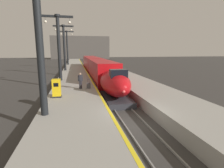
% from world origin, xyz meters
% --- Properties ---
extents(ground_plane, '(260.00, 260.00, 0.00)m').
position_xyz_m(ground_plane, '(0.00, 0.00, 0.00)').
color(ground_plane, '#33302D').
extents(platform_left, '(4.80, 110.00, 1.05)m').
position_xyz_m(platform_left, '(-4.05, 24.75, 0.53)').
color(platform_left, gray).
rests_on(platform_left, ground).
extents(platform_right, '(4.80, 110.00, 1.05)m').
position_xyz_m(platform_right, '(4.05, 24.75, 0.53)').
color(platform_right, gray).
rests_on(platform_right, ground).
extents(platform_left_safety_stripe, '(0.20, 107.80, 0.01)m').
position_xyz_m(platform_left_safety_stripe, '(-1.77, 24.75, 1.05)').
color(platform_left_safety_stripe, yellow).
rests_on(platform_left_safety_stripe, platform_left).
extents(rail_main_left, '(0.08, 110.00, 0.12)m').
position_xyz_m(rail_main_left, '(-0.75, 27.50, 0.06)').
color(rail_main_left, slate).
rests_on(rail_main_left, ground).
extents(rail_main_right, '(0.08, 110.00, 0.12)m').
position_xyz_m(rail_main_right, '(0.75, 27.50, 0.06)').
color(rail_main_right, slate).
rests_on(rail_main_right, ground).
extents(highspeed_train_main, '(2.92, 38.35, 3.60)m').
position_xyz_m(highspeed_train_main, '(0.00, 21.72, 1.92)').
color(highspeed_train_main, '#B20F14').
rests_on(highspeed_train_main, ground).
extents(station_column_near, '(4.00, 0.68, 10.42)m').
position_xyz_m(station_column_near, '(-5.85, 0.57, 7.34)').
color(station_column_near, black).
rests_on(station_column_near, platform_left).
extents(station_column_mid, '(4.00, 0.68, 8.60)m').
position_xyz_m(station_column_mid, '(-5.90, 14.05, 6.26)').
color(station_column_mid, black).
rests_on(station_column_mid, platform_left).
extents(station_column_far, '(4.00, 0.68, 9.06)m').
position_xyz_m(station_column_far, '(-5.90, 26.81, 6.51)').
color(station_column_far, black).
rests_on(station_column_far, platform_left).
extents(station_column_distant, '(4.00, 0.68, 9.61)m').
position_xyz_m(station_column_distant, '(-5.90, 42.44, 6.80)').
color(station_column_distant, black).
rests_on(station_column_distant, platform_left).
extents(passenger_near_edge, '(0.52, 0.37, 1.69)m').
position_xyz_m(passenger_near_edge, '(-3.40, 7.97, 2.04)').
color(passenger_near_edge, '#23232D').
rests_on(passenger_near_edge, platform_left).
extents(rolling_suitcase, '(0.40, 0.22, 0.98)m').
position_xyz_m(rolling_suitcase, '(-2.56, 7.98, 1.35)').
color(rolling_suitcase, '#4C4C51').
rests_on(rolling_suitcase, platform_left).
extents(ticket_machine_yellow, '(0.76, 0.62, 1.60)m').
position_xyz_m(ticket_machine_yellow, '(-5.55, 4.85, 1.79)').
color(ticket_machine_yellow, yellow).
rests_on(ticket_machine_yellow, platform_left).
extents(terminus_back_wall, '(36.00, 2.00, 14.00)m').
position_xyz_m(terminus_back_wall, '(0.00, 102.00, 7.00)').
color(terminus_back_wall, '#4C4742').
rests_on(terminus_back_wall, ground).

